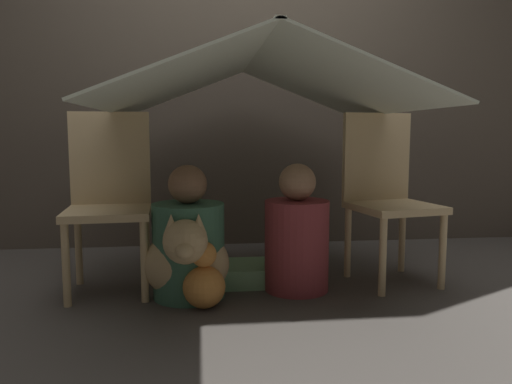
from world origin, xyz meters
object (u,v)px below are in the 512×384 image
at_px(person_second, 297,238).
at_px(person_front, 189,244).
at_px(dog, 186,259).
at_px(chair_left, 109,195).
at_px(chair_right, 386,191).

bearing_deg(person_second, person_front, -175.09).
height_order(person_front, dog, person_front).
bearing_deg(chair_left, person_second, -12.34).
bearing_deg(dog, chair_right, 13.20).
bearing_deg(chair_right, person_front, 178.08).
bearing_deg(chair_right, person_second, -176.97).
bearing_deg(chair_left, person_front, -28.80).
distance_m(chair_left, person_front, 0.49).
bearing_deg(chair_left, dog, -37.00).
height_order(chair_left, person_second, chair_left).
xyz_separation_m(chair_left, person_front, (0.39, -0.18, -0.22)).
xyz_separation_m(chair_left, dog, (0.38, -0.25, -0.28)).
distance_m(chair_right, dog, 1.12).
distance_m(chair_right, person_front, 1.09).
bearing_deg(dog, person_second, 11.74).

